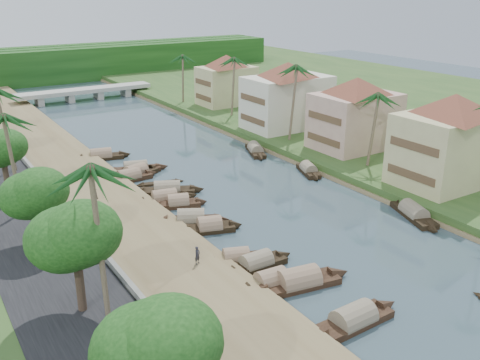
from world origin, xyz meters
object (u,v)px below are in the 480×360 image
bridge (84,92)px  sampan_0 (353,320)px  building_near (450,138)px  sampan_1 (271,282)px  person_near (197,255)px

bridge → sampan_0: bridge is taller
building_near → bridge: bearing=104.4°
bridge → building_near: bearing=-75.6°
sampan_1 → person_near: bearing=130.5°
bridge → building_near: size_ratio=1.89×
bridge → sampan_0: size_ratio=3.13×
bridge → sampan_0: bearing=-95.3°
building_near → sampan_1: bearing=-168.0°
building_near → sampan_1: building_near is taller
sampan_0 → building_near: bearing=24.8°
sampan_1 → person_near: person_near is taller
building_near → sampan_0: (-27.06, -13.42, -5.97)m
building_near → sampan_0: building_near is taller
sampan_0 → person_near: size_ratio=5.73×
building_near → sampan_1: (-28.88, -6.12, -5.97)m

